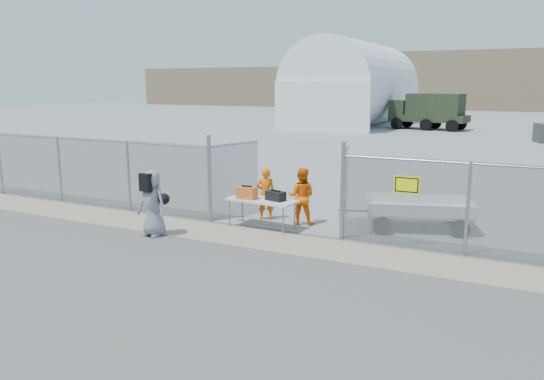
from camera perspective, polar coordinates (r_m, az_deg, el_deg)
The scene contains 14 objects.
ground at distance 12.86m, azimuth -4.02°, elevation -6.37°, with size 160.00×160.00×0.00m, color #4D4D4D.
tarmac_inside at distance 53.04m, azimuth 19.89°, elevation 6.40°, with size 160.00×80.00×0.01m, color gray.
dirt_strip at distance 13.69m, azimuth -1.88°, elevation -5.22°, with size 44.00×1.60×0.01m, color gray.
distant_hills at distance 88.54m, azimuth 26.28°, elevation 10.52°, with size 140.00×6.00×9.00m, color #7F684F, non-canonical shape.
chain_link_fence at distance 14.29m, azimuth 0.00°, elevation 0.00°, with size 40.00×0.20×2.20m, color gray, non-canonical shape.
quonset_hangar at distance 53.09m, azimuth 8.94°, elevation 11.25°, with size 9.00×18.00×8.00m, color white, non-canonical shape.
folding_table at distance 14.56m, azimuth -1.11°, elevation -2.58°, with size 1.92×0.80×0.82m, color white, non-canonical shape.
orange_bag at distance 14.54m, azimuth -2.73°, elevation -0.30°, with size 0.52×0.35×0.32m, color orange.
black_duffel at distance 14.30m, azimuth 0.39°, elevation -0.64°, with size 0.52×0.30×0.25m, color black.
security_worker_left at distance 15.44m, azimuth -0.68°, elevation -0.41°, with size 0.56×0.37×1.53m, color #FF6708.
security_worker_right at distance 14.91m, azimuth 3.17°, elevation -0.68°, with size 0.79×0.61×1.62m, color #FF6708.
visitor at distance 14.11m, azimuth -12.75°, elevation -1.39°, with size 0.85×0.55×1.74m, color gray.
utility_trailer at distance 15.07m, azimuth 15.43°, elevation -2.40°, with size 3.61×1.86×0.87m, color white, non-canonical shape.
military_truck at distance 48.86m, azimuth 16.55°, elevation 8.08°, with size 6.56×2.42×3.13m, color #28321E, non-canonical shape.
Camera 1 is at (6.28, -10.53, 3.89)m, focal length 35.00 mm.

